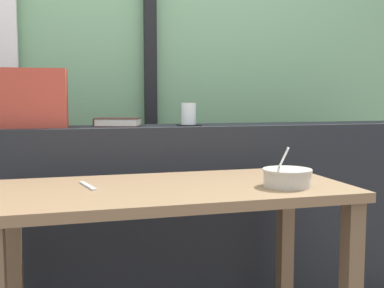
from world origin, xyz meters
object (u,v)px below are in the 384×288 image
Objects in this scene: throw_pillow at (30,98)px; soup_bowl at (287,177)px; juice_glass at (188,115)px; breakfast_table at (174,217)px; coaster_square at (188,125)px; fork_utensil at (88,186)px; closed_book at (118,122)px.

throw_pillow is 1.17m from soup_bowl.
throw_pillow is at bearing 177.72° from juice_glass.
breakfast_table is 0.67m from juice_glass.
coaster_square is at bearing -2.28° from throw_pillow.
breakfast_table is 7.37× the size of fork_utensil.
closed_book is 1.36× the size of soup_bowl.
closed_book reaches higher than fork_utensil.
coaster_square is (0.20, 0.53, 0.30)m from breakfast_table.
throw_pillow reaches higher than fork_utensil.
juice_glass is at bearing -2.28° from throw_pillow.
closed_book is at bearing 168.75° from coaster_square.
breakfast_table is at bearing -77.78° from closed_book.
throw_pillow is (-0.72, 0.03, 0.13)m from coaster_square.
soup_bowl is at bearing -73.84° from coaster_square.
coaster_square reaches higher than fork_utensil.
soup_bowl is at bearing -54.22° from closed_book.
fork_utensil is (-0.50, -0.47, -0.18)m from coaster_square.
throw_pillow is (-0.72, 0.03, 0.08)m from juice_glass.
juice_glass reaches higher than coaster_square.
coaster_square is at bearing 106.16° from soup_bowl.
soup_bowl reaches higher than fork_utensil.
juice_glass is at bearing 30.57° from fork_utensil.
breakfast_table is 7.09× the size of soup_bowl.
soup_bowl is 1.04× the size of fork_utensil.
juice_glass is at bearing 69.53° from breakfast_table.
juice_glass is 0.43× the size of closed_book.
fork_utensil is at bearing -136.84° from juice_glass.
throw_pillow reaches higher than soup_bowl.
juice_glass is (0.00, 0.00, 0.05)m from coaster_square.
throw_pillow is at bearing 132.62° from breakfast_table.
breakfast_table is 12.07× the size of juice_glass.
soup_bowl is (0.39, -0.12, 0.15)m from breakfast_table.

